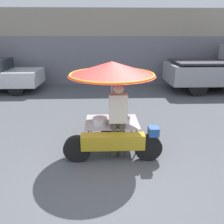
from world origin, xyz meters
name	(u,v)px	position (x,y,z in m)	size (l,w,h in m)	color
ground_plane	(115,173)	(0.00, 0.00, 0.00)	(36.00, 36.00, 0.00)	#4C4F54
shopfront_building	(108,47)	(0.00, 8.75, 1.83)	(28.00, 2.06, 3.68)	gray
vendor_motorcycle_cart	(112,83)	(-0.03, 0.98, 1.56)	(2.07, 1.87, 2.01)	black
vendor_person	(118,117)	(0.08, 0.65, 0.91)	(0.38, 0.22, 1.62)	#4C473D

